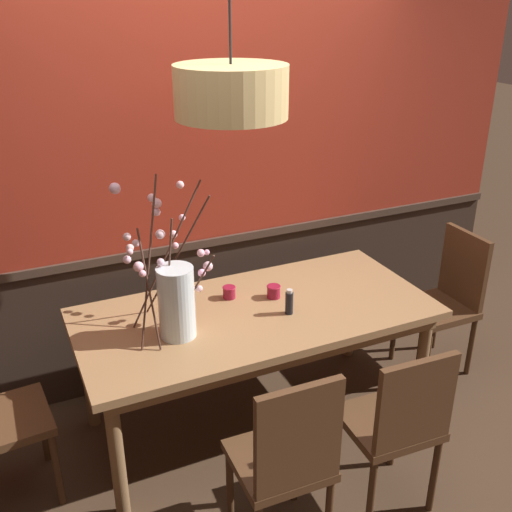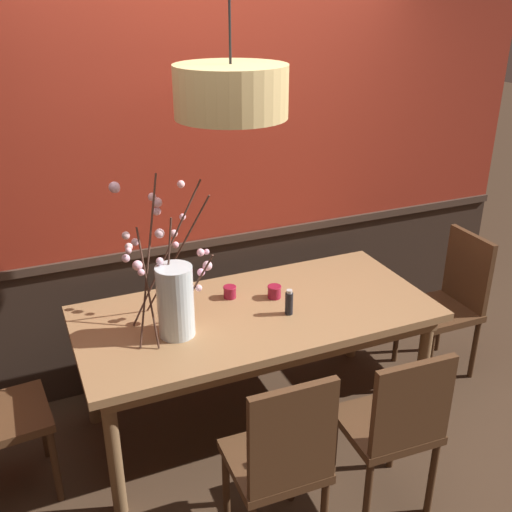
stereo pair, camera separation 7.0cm
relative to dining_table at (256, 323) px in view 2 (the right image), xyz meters
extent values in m
plane|color=#422D1E|center=(0.00, 0.00, -0.67)|extent=(24.00, 24.00, 0.00)
cube|color=#2D2119|center=(0.00, 0.72, -0.23)|extent=(4.39, 0.12, 0.89)
cube|color=#3E2E24|center=(0.00, 0.71, 0.24)|extent=(4.39, 0.14, 0.05)
cube|color=maroon|center=(0.00, 0.72, 1.21)|extent=(4.39, 0.12, 1.98)
cube|color=#997047|center=(0.00, 0.00, 0.06)|extent=(1.96, 0.92, 0.04)
cube|color=brown|center=(0.00, 0.00, 0.00)|extent=(1.85, 0.82, 0.08)
cylinder|color=brown|center=(-0.89, -0.37, -0.32)|extent=(0.07, 0.07, 0.71)
cylinder|color=brown|center=(0.89, -0.37, -0.32)|extent=(0.07, 0.07, 0.71)
cylinder|color=brown|center=(-0.89, 0.37, -0.32)|extent=(0.07, 0.07, 0.71)
cylinder|color=brown|center=(0.89, 0.37, -0.32)|extent=(0.07, 0.07, 0.71)
cube|color=#4C301C|center=(0.30, 0.79, -0.23)|extent=(0.48, 0.43, 0.04)
cube|color=#4C301C|center=(0.32, 0.97, 0.04)|extent=(0.43, 0.08, 0.49)
cylinder|color=#412917|center=(0.48, 0.61, -0.46)|extent=(0.04, 0.04, 0.42)
cylinder|color=#412917|center=(0.09, 0.65, -0.46)|extent=(0.04, 0.04, 0.42)
cylinder|color=#412917|center=(0.51, 0.94, -0.46)|extent=(0.04, 0.04, 0.42)
cylinder|color=#412917|center=(0.12, 0.98, -0.46)|extent=(0.04, 0.04, 0.42)
cube|color=#4C301C|center=(1.31, 0.01, -0.22)|extent=(0.42, 0.42, 0.04)
cube|color=#4C301C|center=(1.50, 0.01, 0.04)|extent=(0.04, 0.39, 0.49)
cylinder|color=#412917|center=(1.13, -0.16, -0.46)|extent=(0.04, 0.04, 0.42)
cylinder|color=#412917|center=(1.13, 0.19, -0.46)|extent=(0.04, 0.04, 0.42)
cylinder|color=#412917|center=(1.48, -0.16, -0.46)|extent=(0.04, 0.04, 0.42)
cylinder|color=#412917|center=(1.49, 0.19, -0.46)|extent=(0.04, 0.04, 0.42)
cube|color=#4C301C|center=(-1.33, -0.01, -0.21)|extent=(0.43, 0.44, 0.04)
cylinder|color=#412917|center=(-1.18, 0.18, -0.45)|extent=(0.04, 0.04, 0.44)
cylinder|color=#412917|center=(-1.15, -0.17, -0.45)|extent=(0.04, 0.04, 0.44)
cube|color=#4C301C|center=(-0.27, 0.82, -0.22)|extent=(0.46, 0.43, 0.04)
cube|color=#4C301C|center=(-0.26, 1.00, 0.01)|extent=(0.41, 0.07, 0.43)
cylinder|color=#412917|center=(-0.10, 0.63, -0.46)|extent=(0.04, 0.04, 0.43)
cylinder|color=#412917|center=(-0.47, 0.66, -0.46)|extent=(0.04, 0.04, 0.43)
cylinder|color=#412917|center=(-0.08, 0.97, -0.46)|extent=(0.04, 0.04, 0.43)
cylinder|color=#412917|center=(-0.44, 1.00, -0.46)|extent=(0.04, 0.04, 0.43)
cube|color=#4C301C|center=(0.33, -0.80, -0.21)|extent=(0.43, 0.42, 0.04)
cube|color=#4C301C|center=(0.32, -0.98, 0.04)|extent=(0.39, 0.05, 0.44)
cylinder|color=#412917|center=(0.16, -0.62, -0.45)|extent=(0.04, 0.04, 0.44)
cylinder|color=#412917|center=(0.52, -0.64, -0.45)|extent=(0.04, 0.04, 0.44)
cylinder|color=#412917|center=(0.15, -0.96, -0.45)|extent=(0.04, 0.04, 0.44)
cylinder|color=#412917|center=(0.50, -0.98, -0.45)|extent=(0.04, 0.04, 0.44)
cube|color=#4C301C|center=(-0.26, -0.80, -0.21)|extent=(0.41, 0.41, 0.04)
cube|color=#4C301C|center=(-0.26, -0.98, 0.06)|extent=(0.38, 0.05, 0.49)
cylinder|color=#412917|center=(-0.42, -0.62, -0.45)|extent=(0.04, 0.04, 0.44)
cylinder|color=#412917|center=(-0.08, -0.63, -0.45)|extent=(0.04, 0.04, 0.44)
cylinder|color=silver|center=(-0.47, -0.07, 0.27)|extent=(0.19, 0.19, 0.38)
cylinder|color=silver|center=(-0.47, -0.07, 0.13)|extent=(0.16, 0.16, 0.08)
cylinder|color=#472D23|center=(-0.49, -0.03, 0.39)|extent=(0.09, 0.04, 0.61)
sphere|color=silver|center=(-0.52, -0.03, 0.48)|extent=(0.04, 0.04, 0.04)
sphere|color=beige|center=(-0.51, 0.01, 0.61)|extent=(0.05, 0.05, 0.05)
sphere|color=#F5A8CA|center=(-0.51, -0.06, 0.37)|extent=(0.05, 0.05, 0.05)
sphere|color=beige|center=(-0.50, 0.01, 0.40)|extent=(0.04, 0.04, 0.04)
cylinder|color=#472D23|center=(-0.46, 0.10, 0.46)|extent=(0.41, 0.02, 0.75)
sphere|color=#EFB0BB|center=(-0.45, 0.23, 0.69)|extent=(0.05, 0.05, 0.05)
sphere|color=#F7B8C4|center=(-0.48, 0.24, 0.72)|extent=(0.04, 0.04, 0.04)
sphere|color=#E8B1C5|center=(-0.46, 0.24, 0.65)|extent=(0.05, 0.05, 0.05)
cylinder|color=#472D23|center=(-0.60, -0.08, 0.37)|extent=(0.03, 0.20, 0.58)
sphere|color=beige|center=(-0.67, -0.06, 0.60)|extent=(0.04, 0.04, 0.04)
sphere|color=#F1B7CA|center=(-0.64, -0.05, 0.49)|extent=(0.05, 0.05, 0.05)
sphere|color=beige|center=(-0.68, -0.07, 0.66)|extent=(0.04, 0.04, 0.04)
sphere|color=beige|center=(-0.68, -0.09, 0.59)|extent=(0.03, 0.03, 0.03)
sphere|color=#F6AFC4|center=(-0.63, -0.10, 0.48)|extent=(0.03, 0.03, 0.03)
sphere|color=#EAB7CE|center=(-0.69, -0.07, 0.55)|extent=(0.04, 0.04, 0.04)
cylinder|color=#472D23|center=(-0.35, -0.02, 0.30)|extent=(0.15, 0.24, 0.44)
sphere|color=#E6A9C1|center=(-0.26, 0.05, 0.46)|extent=(0.03, 0.03, 0.03)
sphere|color=#FDA9CF|center=(-0.32, -0.03, 0.39)|extent=(0.04, 0.04, 0.04)
sphere|color=#FDBBCA|center=(-0.29, 0.04, 0.46)|extent=(0.04, 0.04, 0.04)
sphere|color=beige|center=(-0.33, -0.03, 0.30)|extent=(0.04, 0.04, 0.04)
sphere|color=beige|center=(-0.27, -0.01, 0.40)|extent=(0.05, 0.05, 0.05)
cylinder|color=#472D23|center=(-0.39, 0.13, 0.43)|extent=(0.33, 0.21, 0.68)
sphere|color=#F3ACBE|center=(-0.39, 0.17, 0.47)|extent=(0.03, 0.03, 0.03)
sphere|color=#F6B6CC|center=(-0.33, 0.21, 0.60)|extent=(0.04, 0.04, 0.04)
sphere|color=#FEBAC1|center=(-0.31, 0.29, 0.76)|extent=(0.04, 0.04, 0.04)
sphere|color=#F5B9C1|center=(-0.39, 0.20, 0.52)|extent=(0.04, 0.04, 0.04)
cylinder|color=#472D23|center=(-0.58, -0.02, 0.49)|extent=(0.21, 0.25, 0.80)
sphere|color=#F1BDC9|center=(-0.62, 0.04, 0.58)|extent=(0.04, 0.04, 0.04)
sphere|color=#E9B1C7|center=(-0.69, 0.06, 0.85)|extent=(0.05, 0.05, 0.05)
sphere|color=#F9AFCA|center=(-0.69, 0.06, 0.85)|extent=(0.04, 0.04, 0.04)
cylinder|color=maroon|center=(0.15, 0.09, 0.12)|extent=(0.08, 0.08, 0.07)
torus|color=#A81B37|center=(0.15, 0.09, 0.15)|extent=(0.08, 0.08, 0.01)
cylinder|color=silver|center=(0.15, 0.09, 0.11)|extent=(0.05, 0.05, 0.04)
cylinder|color=maroon|center=(-0.08, 0.19, 0.12)|extent=(0.07, 0.07, 0.07)
torus|color=#A81B37|center=(-0.08, 0.19, 0.15)|extent=(0.08, 0.08, 0.01)
cylinder|color=silver|center=(-0.08, 0.19, 0.11)|extent=(0.05, 0.05, 0.04)
cylinder|color=black|center=(0.15, -0.11, 0.14)|extent=(0.04, 0.04, 0.13)
cylinder|color=beige|center=(0.15, -0.11, 0.22)|extent=(0.03, 0.03, 0.02)
cylinder|color=tan|center=(-0.12, 0.01, 1.26)|extent=(0.54, 0.54, 0.24)
sphere|color=#F9EAB7|center=(-0.12, 0.01, 1.22)|extent=(0.14, 0.14, 0.14)
camera|label=1|loc=(-1.20, -2.61, 1.70)|focal=41.84mm
camera|label=2|loc=(-1.13, -2.64, 1.70)|focal=41.84mm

